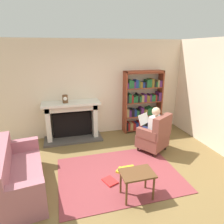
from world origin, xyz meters
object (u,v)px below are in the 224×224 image
Objects in this scene: mantel_clock at (65,99)px; sofa_floral at (18,175)px; fireplace at (72,119)px; seated_reader at (151,127)px; bookshelf at (142,102)px; armchair_reading at (155,136)px; side_table at (137,177)px.

sofa_floral is (-0.96, -1.88, -0.86)m from mantel_clock.
seated_reader reaches higher than fireplace.
seated_reader is at bearing -29.48° from mantel_clock.
mantel_clock is 0.18× the size of seated_reader.
sofa_floral is (-3.23, -2.02, -0.58)m from bookshelf.
armchair_reading is 0.85× the size of seated_reader.
sofa_floral is at bearing -117.05° from mantel_clock.
armchair_reading reaches higher than side_table.
bookshelf reaches higher than side_table.
bookshelf is 1.89× the size of armchair_reading.
fireplace is at bearing 107.76° from side_table.
seated_reader is 3.04m from sofa_floral.
side_table is at bearing -68.70° from mantel_clock.
mantel_clock is at bearing -61.84° from seated_reader.
bookshelf reaches higher than sofa_floral.
armchair_reading is (1.88, -1.31, -0.15)m from fireplace.
bookshelf is at bearing 3.41° from mantel_clock.
fireplace is at bearing 34.97° from mantel_clock.
fireplace is 2.19m from seated_reader.
sofa_floral is (-1.11, -1.98, -0.25)m from fireplace.
fireplace is 2.29m from sofa_floral.
mantel_clock is at bearing -176.59° from bookshelf.
fireplace is 0.64m from mantel_clock.
seated_reader is 0.64× the size of sofa_floral.
sofa_floral is at bearing -148.01° from bookshelf.
seated_reader is 1.77m from side_table.
side_table is at bearing -72.24° from fireplace.
fireplace is 2.14m from bookshelf.
mantel_clock is 0.12× the size of sofa_floral.
armchair_reading is at bearing -34.89° from fireplace.
fireplace reaches higher than armchair_reading.
fireplace reaches higher than side_table.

